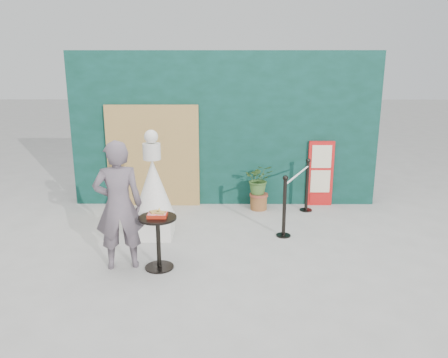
% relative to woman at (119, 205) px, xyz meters
% --- Properties ---
extents(ground, '(60.00, 60.00, 0.00)m').
position_rel_woman_xyz_m(ground, '(1.42, -0.18, -0.90)').
color(ground, '#ADAAA5').
rests_on(ground, ground).
extents(back_wall, '(6.00, 0.30, 3.00)m').
position_rel_woman_xyz_m(back_wall, '(1.42, 2.97, 0.60)').
color(back_wall, '#0A3125').
rests_on(back_wall, ground).
extents(bamboo_fence, '(1.80, 0.08, 2.00)m').
position_rel_woman_xyz_m(bamboo_fence, '(0.02, 2.76, 0.10)').
color(bamboo_fence, tan).
rests_on(bamboo_fence, ground).
extents(woman, '(0.73, 0.56, 1.79)m').
position_rel_woman_xyz_m(woman, '(0.00, 0.00, 0.00)').
color(woman, '#62545D').
rests_on(woman, ground).
extents(menu_board, '(0.50, 0.07, 1.30)m').
position_rel_woman_xyz_m(menu_board, '(3.32, 2.78, -0.25)').
color(menu_board, red).
rests_on(menu_board, ground).
extents(statue, '(0.69, 0.69, 1.76)m').
position_rel_woman_xyz_m(statue, '(0.28, 1.13, -0.18)').
color(statue, silver).
rests_on(statue, ground).
extents(cafe_table, '(0.52, 0.52, 0.75)m').
position_rel_woman_xyz_m(cafe_table, '(0.53, -0.04, -0.40)').
color(cafe_table, black).
rests_on(cafe_table, ground).
extents(food_basket, '(0.26, 0.19, 0.11)m').
position_rel_woman_xyz_m(food_basket, '(0.53, -0.04, -0.11)').
color(food_basket, red).
rests_on(food_basket, cafe_table).
extents(planter, '(0.53, 0.46, 0.91)m').
position_rel_woman_xyz_m(planter, '(2.09, 2.50, -0.37)').
color(planter, brown).
rests_on(planter, ground).
extents(stanchion_barrier, '(0.84, 1.54, 1.03)m').
position_rel_woman_xyz_m(stanchion_barrier, '(2.70, 1.78, -0.40)').
color(stanchion_barrier, black).
rests_on(stanchion_barrier, ground).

